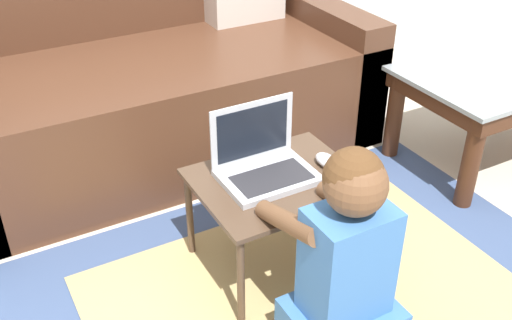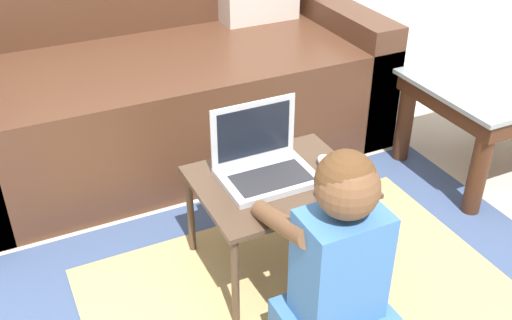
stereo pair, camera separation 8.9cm
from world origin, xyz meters
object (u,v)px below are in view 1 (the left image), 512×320
at_px(laptop, 265,166).
at_px(person_seated, 345,264).
at_px(computer_mouse, 327,161).
at_px(laptop_desk, 278,189).
at_px(couch, 156,84).

bearing_deg(laptop, person_seated, -88.87).
bearing_deg(computer_mouse, laptop_desk, 178.05).
height_order(couch, computer_mouse, couch).
xyz_separation_m(couch, laptop, (0.01, -0.94, 0.09)).
distance_m(laptop_desk, person_seated, 0.39).
relative_size(laptop_desk, computer_mouse, 5.00).
bearing_deg(laptop, couch, 90.89).
height_order(laptop_desk, person_seated, person_seated).
height_order(computer_mouse, person_seated, person_seated).
distance_m(laptop, computer_mouse, 0.22).
bearing_deg(couch, laptop, -89.11).
bearing_deg(laptop, computer_mouse, -11.25).
height_order(laptop, person_seated, person_seated).
bearing_deg(laptop_desk, couch, 92.49).
distance_m(computer_mouse, person_seated, 0.44).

